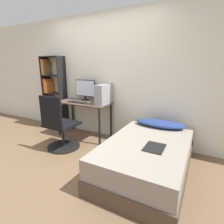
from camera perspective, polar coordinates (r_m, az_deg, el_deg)
The scene contains 11 objects.
ground_plane at distance 2.97m, azimuth -17.70°, elevation -16.00°, with size 14.00×14.00×0.00m, color brown.
wall_back at distance 3.71m, azimuth -2.86°, elevation 11.15°, with size 8.00×0.05×2.50m.
desk at distance 3.72m, azimuth -9.14°, elevation 1.45°, with size 1.15×0.56×0.76m.
bookshelf at distance 4.50m, azimuth -19.05°, elevation 5.49°, with size 0.55×0.28×1.70m.
office_chair at distance 3.30m, azimuth -16.64°, elevation -5.47°, with size 0.60×0.60×1.00m.
bed at distance 2.64m, azimuth 11.57°, elevation -13.75°, with size 1.09×1.81×0.48m.
pillow at distance 3.11m, azimuth 15.33°, elevation -3.63°, with size 0.83×0.36×0.11m.
magazine at distance 2.33m, azimuth 13.69°, elevation -11.18°, with size 0.24×0.32×0.01m.
monitor at distance 3.85m, azimuth -8.77°, elevation 7.41°, with size 0.50×0.17×0.44m.
keyboard at distance 3.66m, azimuth -11.23°, elevation 3.21°, with size 0.41×0.14×0.02m.
pc_tower at distance 3.44m, azimuth -2.69°, elevation 5.81°, with size 0.17×0.44×0.38m.
Camera 1 is at (1.91, -1.72, 1.48)m, focal length 28.00 mm.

